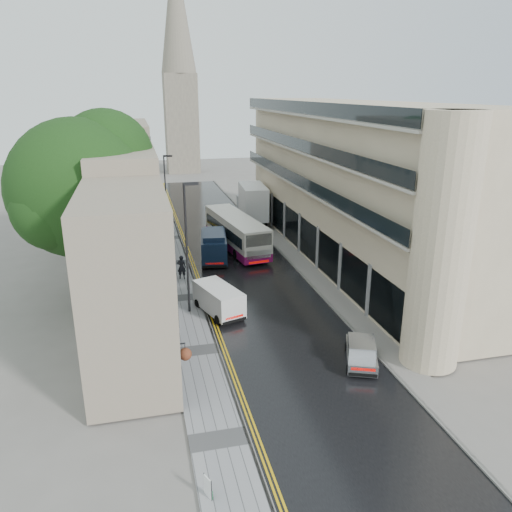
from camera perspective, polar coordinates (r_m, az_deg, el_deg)
name	(u,v)px	position (r m, az deg, el deg)	size (l,w,h in m)	color
ground	(364,459)	(23.51, 12.26, -21.77)	(200.00, 200.00, 0.00)	slate
road	(237,259)	(46.74, -2.23, -0.34)	(9.00, 85.00, 0.02)	black
left_sidewalk	(174,263)	(46.00, -9.39, -0.83)	(2.70, 85.00, 0.12)	gray
right_sidewalk	(292,254)	(48.01, 4.10, 0.20)	(1.80, 85.00, 0.12)	slate
old_shop_row	(128,195)	(46.80, -14.44, 6.72)	(4.50, 56.00, 12.00)	gray
modern_block	(350,183)	(46.68, 10.66, 8.20)	(8.00, 40.00, 14.00)	beige
church_spire	(179,62)	(98.47, -8.84, 21.09)	(6.40, 6.40, 40.00)	gray
tree_near	(81,212)	(37.02, -19.32, 4.77)	(10.56, 10.56, 13.89)	black
tree_far	(98,188)	(49.83, -17.63, 7.39)	(9.24, 9.24, 12.46)	black
cream_bus	(236,243)	(45.97, -2.35, 1.49)	(2.72, 11.98, 3.27)	beige
white_lorry	(244,208)	(56.87, -1.38, 5.52)	(2.66, 8.88, 4.66)	silver
silver_hatchback	(349,362)	(28.65, 10.56, -11.87)	(1.63, 3.74, 1.40)	#B6B6BB
white_van	(218,310)	(33.61, -4.38, -6.23)	(1.93, 4.49, 2.03)	silver
navy_van	(202,252)	(44.26, -6.14, 0.46)	(2.26, 5.64, 2.88)	black
pedestrian	(182,267)	(41.69, -8.50, -1.27)	(0.74, 0.48, 2.02)	black
lamp_post_near	(187,250)	(34.30, -7.92, 0.71)	(1.03, 0.23, 9.15)	black
lamp_post_far	(166,196)	(54.44, -10.26, 6.81)	(0.95, 0.21, 8.47)	black
estate_sign	(208,487)	(21.14, -5.52, -24.81)	(0.08, 0.53, 0.88)	white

